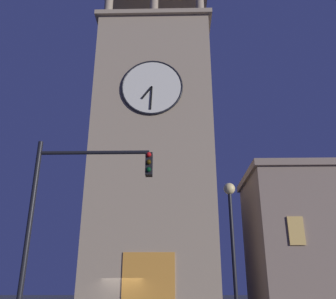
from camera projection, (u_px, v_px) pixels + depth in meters
The scene contains 3 objects.
clocktower at pixel (155, 158), 29.12m from camera, with size 9.42×9.30×30.48m.
traffic_signal_near at pixel (68, 206), 11.08m from camera, with size 3.78×0.41×6.42m.
street_lamp at pixel (232, 230), 13.24m from camera, with size 0.44×0.44×5.70m.
Camera 1 is at (-3.26, 23.05, 1.90)m, focal length 38.53 mm.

